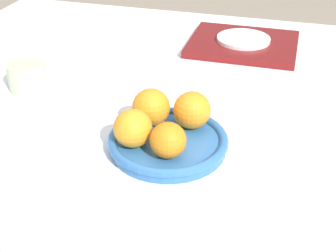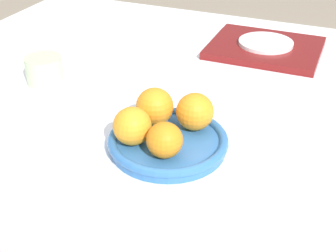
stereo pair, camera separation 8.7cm
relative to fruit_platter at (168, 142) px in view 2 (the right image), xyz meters
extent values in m
cube|color=white|center=(-0.01, 0.30, -0.38)|extent=(1.56, 1.02, 0.74)
cylinder|color=#336BAD|center=(0.00, 0.00, 0.00)|extent=(0.22, 0.22, 0.02)
torus|color=#336BAD|center=(0.00, 0.00, 0.01)|extent=(0.23, 0.23, 0.02)
sphere|color=orange|center=(0.03, 0.06, 0.04)|extent=(0.07, 0.07, 0.07)
sphere|color=orange|center=(0.01, -0.05, 0.04)|extent=(0.07, 0.07, 0.07)
sphere|color=orange|center=(-0.06, -0.03, 0.04)|extent=(0.07, 0.07, 0.07)
sphere|color=orange|center=(-0.05, 0.05, 0.04)|extent=(0.07, 0.07, 0.07)
cube|color=maroon|center=(0.07, 0.55, 0.00)|extent=(0.30, 0.25, 0.02)
cylinder|color=white|center=(0.07, 0.55, 0.01)|extent=(0.15, 0.15, 0.01)
cylinder|color=#B7CC9E|center=(-0.39, 0.15, 0.02)|extent=(0.09, 0.09, 0.06)
cube|color=white|center=(-0.26, -0.04, -0.01)|extent=(0.14, 0.14, 0.01)
camera|label=1|loc=(0.20, -0.71, 0.49)|focal=50.00mm
camera|label=2|loc=(0.28, -0.68, 0.49)|focal=50.00mm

